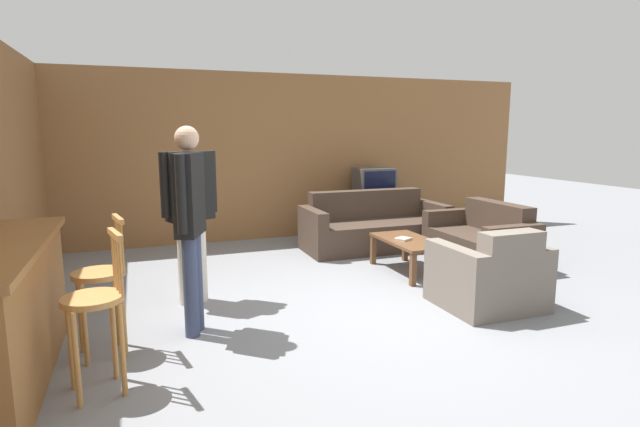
# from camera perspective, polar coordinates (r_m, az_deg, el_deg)

# --- Properties ---
(ground_plane) EXTENTS (24.00, 24.00, 0.00)m
(ground_plane) POSITION_cam_1_polar(r_m,az_deg,el_deg) (4.84, 4.72, -11.42)
(ground_plane) COLOR gray
(wall_back) EXTENTS (9.40, 0.08, 2.60)m
(wall_back) POSITION_cam_1_polar(r_m,az_deg,el_deg) (7.98, -6.33, 6.40)
(wall_back) COLOR olive
(wall_back) RESTS_ON ground_plane
(bar_counter) EXTENTS (0.55, 2.10, 0.98)m
(bar_counter) POSITION_cam_1_polar(r_m,az_deg,el_deg) (4.03, -32.28, -9.77)
(bar_counter) COLOR brown
(bar_counter) RESTS_ON ground_plane
(bar_chair_near) EXTENTS (0.46, 0.46, 1.08)m
(bar_chair_near) POSITION_cam_1_polar(r_m,az_deg,el_deg) (3.61, -24.24, -10.04)
(bar_chair_near) COLOR #B77F42
(bar_chair_near) RESTS_ON ground_plane
(bar_chair_mid) EXTENTS (0.45, 0.45, 1.08)m
(bar_chair_mid) POSITION_cam_1_polar(r_m,az_deg,el_deg) (4.19, -23.71, -7.34)
(bar_chair_mid) COLOR #B77F42
(bar_chair_mid) RESTS_ON ground_plane
(couch_far) EXTENTS (2.10, 0.88, 0.83)m
(couch_far) POSITION_cam_1_polar(r_m,az_deg,el_deg) (7.39, 6.11, -1.69)
(couch_far) COLOR #423328
(couch_far) RESTS_ON ground_plane
(armchair_near) EXTENTS (0.92, 0.84, 0.81)m
(armchair_near) POSITION_cam_1_polar(r_m,az_deg,el_deg) (5.19, 18.81, -6.96)
(armchair_near) COLOR #70665B
(armchair_near) RESTS_ON ground_plane
(loveseat_right) EXTENTS (0.81, 1.43, 0.80)m
(loveseat_right) POSITION_cam_1_polar(r_m,az_deg,el_deg) (6.83, 17.91, -3.06)
(loveseat_right) COLOR #423328
(loveseat_right) RESTS_ON ground_plane
(coffee_table) EXTENTS (0.55, 1.08, 0.41)m
(coffee_table) POSITION_cam_1_polar(r_m,az_deg,el_deg) (6.19, 10.14, -3.47)
(coffee_table) COLOR brown
(coffee_table) RESTS_ON ground_plane
(tv_unit) EXTENTS (1.13, 0.51, 0.65)m
(tv_unit) POSITION_cam_1_polar(r_m,az_deg,el_deg) (8.31, 6.12, -0.25)
(tv_unit) COLOR black
(tv_unit) RESTS_ON ground_plane
(tv) EXTENTS (0.62, 0.43, 0.47)m
(tv) POSITION_cam_1_polar(r_m,az_deg,el_deg) (8.23, 6.20, 3.58)
(tv) COLOR #4C4C4C
(tv) RESTS_ON tv_unit
(book_on_table) EXTENTS (0.22, 0.22, 0.03)m
(book_on_table) POSITION_cam_1_polar(r_m,az_deg,el_deg) (6.12, 9.48, -2.88)
(book_on_table) COLOR #B7AD99
(book_on_table) RESTS_ON coffee_table
(person_by_window) EXTENTS (0.56, 0.33, 1.74)m
(person_by_window) POSITION_cam_1_polar(r_m,az_deg,el_deg) (5.07, -14.63, 0.77)
(person_by_window) COLOR silver
(person_by_window) RESTS_ON ground_plane
(person_by_counter) EXTENTS (0.30, 0.49, 1.76)m
(person_by_counter) POSITION_cam_1_polar(r_m,az_deg,el_deg) (4.27, -14.61, -0.44)
(person_by_counter) COLOR #384260
(person_by_counter) RESTS_ON ground_plane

